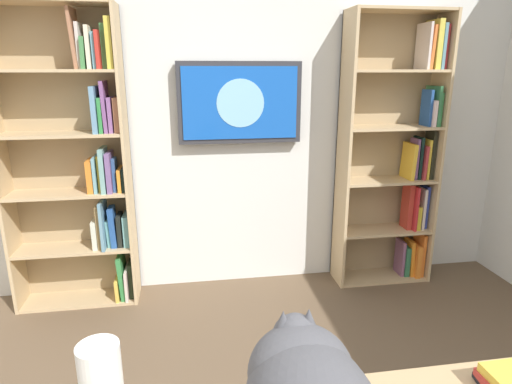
{
  "coord_description": "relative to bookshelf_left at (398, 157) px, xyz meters",
  "views": [
    {
      "loc": [
        0.35,
        1.05,
        1.68
      ],
      "look_at": [
        -0.0,
        -1.14,
        1.05
      ],
      "focal_mm": 30.32,
      "sensor_mm": 36.0,
      "label": 1
    }
  ],
  "objects": [
    {
      "name": "wall_back",
      "position": [
        1.28,
        -0.17,
        0.33
      ],
      "size": [
        4.52,
        0.06,
        2.7
      ],
      "primitive_type": "cube",
      "color": "silver",
      "rests_on": "ground"
    },
    {
      "name": "bookshelf_left",
      "position": [
        0.0,
        0.0,
        0.0
      ],
      "size": [
        0.76,
        0.28,
        2.09
      ],
      "color": "tan",
      "rests_on": "ground"
    },
    {
      "name": "bookshelf_right",
      "position": [
        2.36,
        0.0,
        0.03
      ],
      "size": [
        0.85,
        0.28,
        2.1
      ],
      "color": "tan",
      "rests_on": "ground"
    },
    {
      "name": "wall_mounted_tv",
      "position": [
        1.23,
        -0.08,
        0.42
      ],
      "size": [
        0.91,
        0.07,
        0.59
      ],
      "color": "#333338"
    },
    {
      "name": "desk_book_stack",
      "position": [
        0.69,
        2.14,
        -0.26
      ],
      "size": [
        0.17,
        0.15,
        0.07
      ],
      "color": "black",
      "rests_on": "desk"
    }
  ]
}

